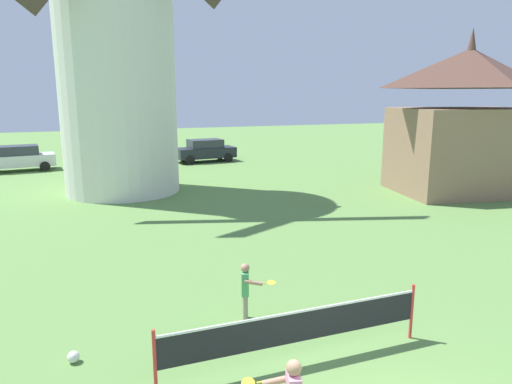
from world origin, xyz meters
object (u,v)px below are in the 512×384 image
(stray_ball, at_px, (73,357))
(chapel, at_px, (465,124))
(windmill, at_px, (114,15))
(player_far, at_px, (246,288))
(parked_car_silver, at_px, (18,158))
(parked_car_black, at_px, (205,150))
(tennis_net, at_px, (297,327))
(parked_car_mustard, at_px, (123,154))

(stray_ball, bearing_deg, chapel, 27.51)
(windmill, xyz_separation_m, chapel, (15.15, -5.82, -4.84))
(player_far, bearing_deg, parked_car_silver, 106.05)
(stray_ball, bearing_deg, windmill, 81.53)
(parked_car_black, bearing_deg, tennis_net, -101.04)
(windmill, height_order, parked_car_black, windmill)
(tennis_net, distance_m, chapel, 17.42)
(parked_car_mustard, distance_m, chapel, 20.24)
(parked_car_black, bearing_deg, chapel, -58.23)
(parked_car_mustard, distance_m, parked_car_black, 5.61)
(windmill, bearing_deg, parked_car_silver, 122.27)
(parked_car_black, relative_size, chapel, 0.55)
(parked_car_silver, height_order, chapel, chapel)
(windmill, relative_size, parked_car_black, 3.87)
(chapel, bearing_deg, parked_car_black, 121.77)
(player_far, bearing_deg, windmill, 94.67)
(parked_car_mustard, bearing_deg, parked_car_black, 3.85)
(windmill, height_order, chapel, windmill)
(player_far, relative_size, parked_car_black, 0.29)
(parked_car_silver, relative_size, parked_car_black, 1.02)
(parked_car_silver, bearing_deg, parked_car_mustard, -5.00)
(player_far, bearing_deg, chapel, 31.64)
(parked_car_silver, bearing_deg, player_far, -73.95)
(player_far, bearing_deg, parked_car_black, 77.45)
(stray_ball, height_order, parked_car_mustard, parked_car_mustard)
(parked_car_mustard, bearing_deg, parked_car_silver, 175.00)
(parked_car_mustard, bearing_deg, player_far, -88.74)
(stray_ball, distance_m, parked_car_black, 24.86)
(tennis_net, bearing_deg, parked_car_mustard, 91.81)
(player_far, bearing_deg, parked_car_mustard, 91.26)
(stray_ball, bearing_deg, player_far, 7.29)
(parked_car_black, bearing_deg, player_far, -102.55)
(stray_ball, distance_m, parked_car_silver, 23.75)
(tennis_net, relative_size, player_far, 4.00)
(player_far, height_order, parked_car_black, parked_car_black)
(player_far, distance_m, chapel, 16.61)
(stray_ball, distance_m, parked_car_mustard, 23.17)
(tennis_net, relative_size, chapel, 0.65)
(tennis_net, relative_size, stray_ball, 23.51)
(tennis_net, xyz_separation_m, parked_car_silver, (-6.92, 24.92, 0.13))
(stray_ball, relative_size, parked_car_black, 0.05)
(player_far, relative_size, chapel, 0.16)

